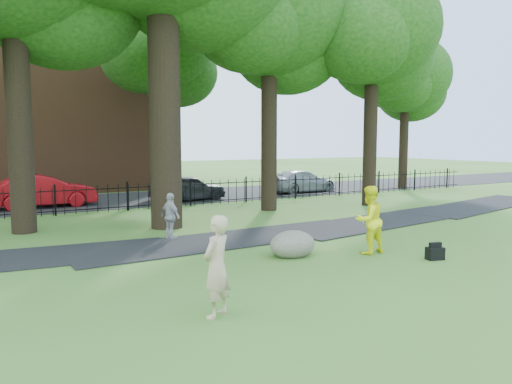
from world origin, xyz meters
TOP-DOWN VIEW (x-y plane):
  - ground at (0.00, 0.00)m, footprint 120.00×120.00m
  - footpath at (1.00, 3.90)m, footprint 36.07×3.85m
  - street at (0.00, 16.00)m, footprint 80.00×7.00m
  - iron_fence at (0.00, 12.00)m, footprint 44.00×0.04m
  - brick_building at (-4.00, 24.00)m, footprint 18.00×8.00m
  - tree_row at (0.52, 8.40)m, footprint 26.82×7.96m
  - woman at (-2.37, -2.04)m, footprint 0.79×0.72m
  - man at (3.39, 0.33)m, footprint 0.94×0.74m
  - pedestrian at (-0.64, 4.88)m, footprint 0.58×0.93m
  - boulder at (1.39, 1.10)m, footprint 1.50×1.26m
  - backpack at (4.39, -1.09)m, footprint 0.49×0.37m
  - red_bag at (2.10, 1.51)m, footprint 0.36×0.28m
  - red_sedan at (-3.09, 14.96)m, footprint 4.70×1.85m
  - grey_car at (3.67, 13.93)m, footprint 4.08×2.01m
  - silver_car at (11.12, 14.44)m, footprint 4.67×2.22m

SIDE VIEW (x-z plane):
  - ground at x=0.00m, z-range 0.00..0.00m
  - footpath at x=1.00m, z-range -0.01..0.01m
  - street at x=0.00m, z-range -0.01..0.01m
  - red_bag at x=2.10m, z-range 0.00..0.22m
  - backpack at x=4.39m, z-range 0.00..0.33m
  - boulder at x=1.39m, z-range 0.00..0.76m
  - iron_fence at x=0.00m, z-range 0.00..1.20m
  - silver_car at x=11.12m, z-range 0.00..1.31m
  - grey_car at x=3.67m, z-range 0.00..1.34m
  - pedestrian at x=-0.64m, z-range 0.00..1.48m
  - red_sedan at x=-3.09m, z-range 0.00..1.52m
  - woman at x=-2.37m, z-range 0.00..1.82m
  - man at x=3.39m, z-range 0.00..1.87m
  - brick_building at x=-4.00m, z-range 0.00..12.00m
  - tree_row at x=0.52m, z-range 1.94..14.36m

